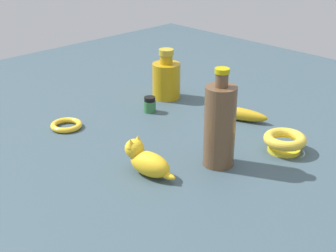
{
  "coord_description": "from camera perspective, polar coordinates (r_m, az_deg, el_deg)",
  "views": [
    {
      "loc": [
        0.84,
        -0.82,
        0.56
      ],
      "look_at": [
        0.0,
        0.0,
        0.04
      ],
      "focal_mm": 53.36,
      "sensor_mm": 36.0,
      "label": 1
    }
  ],
  "objects": [
    {
      "name": "ground",
      "position": [
        1.3,
        0.0,
        -1.8
      ],
      "size": [
        2.0,
        2.0,
        0.0
      ],
      "primitive_type": "plane",
      "color": "#384C56"
    },
    {
      "name": "cat_figurine",
      "position": [
        1.13,
        -2.48,
        -3.94
      ],
      "size": [
        0.14,
        0.07,
        0.08
      ],
      "color": "yellow",
      "rests_on": "ground"
    },
    {
      "name": "nail_polish_jar",
      "position": [
        1.48,
        -2.1,
        2.47
      ],
      "size": [
        0.04,
        0.04,
        0.05
      ],
      "color": "#32703D",
      "rests_on": "ground"
    },
    {
      "name": "bottle_tall",
      "position": [
        1.15,
        5.93,
        0.13
      ],
      "size": [
        0.07,
        0.07,
        0.24
      ],
      "color": "brown",
      "rests_on": "ground"
    },
    {
      "name": "bangle",
      "position": [
        1.4,
        -11.53,
        0.09
      ],
      "size": [
        0.09,
        0.09,
        0.02
      ],
      "primitive_type": "torus",
      "color": "yellow",
      "rests_on": "ground"
    },
    {
      "name": "bowl",
      "position": [
        1.27,
        13.19,
        -1.69
      ],
      "size": [
        0.11,
        0.11,
        0.05
      ],
      "color": "yellow",
      "rests_on": "ground"
    },
    {
      "name": "bottle_short",
      "position": [
        1.58,
        -0.19,
        5.43
      ],
      "size": [
        0.09,
        0.09,
        0.16
      ],
      "color": "#B68810",
      "rests_on": "ground"
    },
    {
      "name": "banana",
      "position": [
        1.44,
        7.73,
        1.46
      ],
      "size": [
        0.19,
        0.1,
        0.04
      ],
      "primitive_type": "ellipsoid",
      "rotation": [
        0.0,
        0.0,
        0.33
      ],
      "color": "#BE9219",
      "rests_on": "ground"
    }
  ]
}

